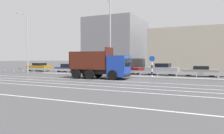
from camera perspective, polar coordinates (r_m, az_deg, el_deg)
ground_plane at (r=23.39m, az=4.71°, el=-3.29°), size 320.00×320.00×0.00m
lane_strip_0 at (r=23.05m, az=-5.45°, el=-3.37°), size 51.83×0.16×0.01m
lane_strip_1 at (r=21.03m, az=-8.78°, el=-3.93°), size 51.83×0.16×0.01m
lane_strip_2 at (r=19.60m, az=-11.64°, el=-4.40°), size 51.83×0.16×0.01m
lane_strip_3 at (r=18.17m, az=-15.13°, el=-4.95°), size 51.83×0.16×0.01m
lane_strip_4 at (r=15.12m, az=-25.97°, el=-6.55°), size 51.83×0.16×0.01m
median_island at (r=25.77m, az=6.67°, el=-2.59°), size 28.51×1.10×0.18m
median_guardrail at (r=26.67m, az=7.35°, el=-1.39°), size 51.83×0.09×0.78m
dump_truck at (r=24.18m, az=-1.38°, el=0.00°), size 6.86×3.15×3.49m
median_road_sign at (r=25.21m, az=10.40°, el=0.19°), size 0.73×0.16×2.60m
street_lamp_0 at (r=35.40m, az=-21.38°, el=6.49°), size 0.71×2.14×8.99m
street_lamp_1 at (r=27.22m, az=-0.63°, el=8.51°), size 0.71×2.47×9.41m
parked_car_0 at (r=41.01m, az=-18.54°, el=0.03°), size 4.41×2.21×1.46m
parked_car_1 at (r=37.21m, az=-11.26°, el=-0.20°), size 4.65×2.07×1.37m
parked_car_2 at (r=34.17m, az=-4.57°, el=-0.32°), size 4.35×2.19×1.39m
parked_car_3 at (r=32.01m, az=3.71°, el=-0.51°), size 4.81×2.30×1.40m
parked_car_4 at (r=30.41m, az=12.99°, el=-0.55°), size 4.48×2.15×1.60m
parked_car_5 at (r=29.41m, az=22.08°, el=-0.98°), size 4.26×1.83×1.32m
background_building_0 at (r=51.03m, az=1.23°, el=6.00°), size 11.35×13.06×11.19m
background_building_1 at (r=44.17m, az=19.59°, el=4.18°), size 13.76×10.49×7.68m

